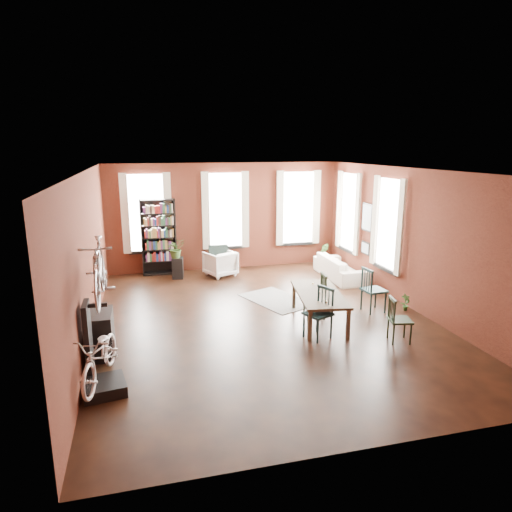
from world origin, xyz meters
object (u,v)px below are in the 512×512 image
object	(u,v)px
plant_stand	(178,268)
dining_chair_b	(315,296)
console_table	(102,334)
bookshelf	(159,237)
bicycle_floor	(98,333)
dining_chair_d	(374,290)
white_armchair	(220,262)
dining_table	(319,308)
cream_sofa	(340,264)
dining_chair_a	(318,314)
bike_trainer	(104,387)
dining_chair_c	(400,320)

from	to	relation	value
plant_stand	dining_chair_b	bearing A→B (deg)	-55.29
console_table	bookshelf	bearing A→B (deg)	76.17
bicycle_floor	dining_chair_d	bearing A→B (deg)	33.22
dining_chair_d	console_table	size ratio (longest dim) A/B	1.27
console_table	white_armchair	bearing A→B (deg)	57.17
plant_stand	bicycle_floor	world-z (taller)	bicycle_floor
dining_table	bicycle_floor	world-z (taller)	bicycle_floor
dining_table	cream_sofa	xyz separation A→B (m)	(1.88, 3.04, 0.07)
dining_chair_a	cream_sofa	distance (m)	4.36
white_armchair	console_table	xyz separation A→B (m)	(-2.96, -4.59, 0.00)
dining_table	bookshelf	bearing A→B (deg)	132.19
bike_trainer	dining_table	bearing A→B (deg)	23.48
bookshelf	cream_sofa	xyz separation A→B (m)	(4.95, -1.70, -0.69)
bookshelf	dining_chair_c	bearing A→B (deg)	-55.03
dining_chair_a	console_table	size ratio (longest dim) A/B	1.26
bookshelf	white_armchair	world-z (taller)	bookshelf
dining_chair_a	white_armchair	size ratio (longest dim) A/B	1.27
dining_chair_d	bookshelf	xyz separation A→B (m)	(-4.54, 4.40, 0.59)
dining_chair_c	plant_stand	distance (m)	6.59
cream_sofa	plant_stand	xyz separation A→B (m)	(-4.49, 1.09, -0.10)
dining_chair_d	plant_stand	bearing A→B (deg)	41.68
bookshelf	white_armchair	bearing A→B (deg)	-19.78
dining_chair_c	bookshelf	size ratio (longest dim) A/B	0.40
bike_trainer	console_table	bearing A→B (deg)	94.34
dining_table	bike_trainer	size ratio (longest dim) A/B	3.15
dining_table	dining_chair_c	size ratio (longest dim) A/B	2.24
white_armchair	bike_trainer	xyz separation A→B (m)	(-2.86, -5.98, -0.31)
cream_sofa	console_table	world-z (taller)	cream_sofa
dining_table	bike_trainer	distance (m)	4.63
dining_chair_c	bike_trainer	distance (m)	5.43
white_armchair	bicycle_floor	size ratio (longest dim) A/B	0.50
cream_sofa	console_table	bearing A→B (deg)	119.33
dining_chair_a	bookshelf	size ratio (longest dim) A/B	0.46
dining_table	bookshelf	size ratio (longest dim) A/B	0.89
dining_chair_d	bicycle_floor	distance (m)	6.14
dining_table	dining_chair_c	distance (m)	1.72
console_table	cream_sofa	bearing A→B (deg)	29.33
bookshelf	white_armchair	xyz separation A→B (m)	(1.68, -0.61, -0.70)
dining_chair_a	plant_stand	bearing A→B (deg)	-178.99
cream_sofa	console_table	xyz separation A→B (m)	(-6.23, -3.50, -0.01)
plant_stand	white_armchair	bearing A→B (deg)	0.03
cream_sofa	bicycle_floor	xyz separation A→B (m)	(-6.14, -4.85, 0.56)
cream_sofa	bicycle_floor	size ratio (longest dim) A/B	1.32
dining_chair_b	plant_stand	xyz separation A→B (m)	(-2.64, 3.81, -0.19)
dining_chair_b	bike_trainer	xyz separation A→B (m)	(-4.27, -2.17, -0.40)
dining_table	console_table	bearing A→B (deg)	-164.69
dining_chair_c	bicycle_floor	distance (m)	5.46
bookshelf	bike_trainer	bearing A→B (deg)	-100.12
dining_chair_c	dining_chair_d	xyz separation A→B (m)	(0.33, 1.62, 0.07)
dining_table	dining_chair_a	world-z (taller)	dining_chair_a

